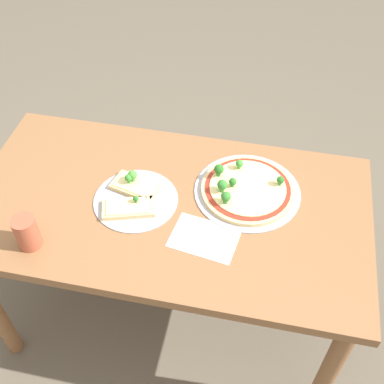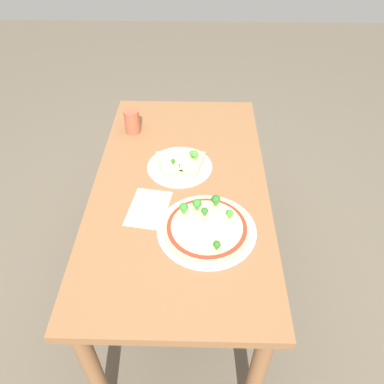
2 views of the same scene
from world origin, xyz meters
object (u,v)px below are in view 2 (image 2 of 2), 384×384
Objects in this scene: dining_table at (181,200)px; drinking_cup at (132,121)px; pizza_tray_whole at (207,227)px; pizza_tray_slice at (181,163)px.

drinking_cup reaches higher than dining_table.
dining_table is 0.47m from drinking_cup.
dining_table is at bearing -156.70° from pizza_tray_whole.
pizza_tray_slice is at bearing -178.57° from dining_table.
drinking_cup is at bearing -146.68° from dining_table.
pizza_tray_slice is at bearing 43.37° from drinking_cup.
pizza_tray_slice is (-0.36, -0.11, -0.00)m from pizza_tray_whole.
pizza_tray_whole reaches higher than dining_table.
dining_table is 4.72× the size of pizza_tray_slice.
pizza_tray_slice is (-0.11, -0.00, 0.11)m from dining_table.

